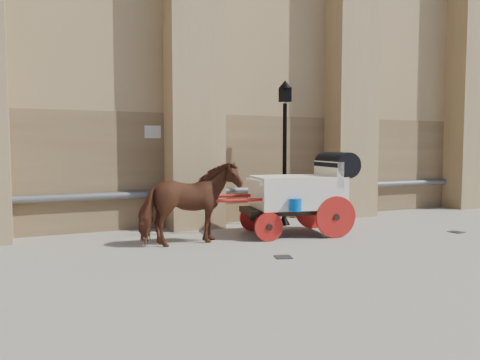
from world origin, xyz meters
name	(u,v)px	position (x,y,z in m)	size (l,w,h in m)	color
ground	(301,252)	(0.00, 0.00, 0.00)	(90.00, 90.00, 0.00)	gray
horse	(190,203)	(-1.81, 1.59, 0.90)	(0.97, 2.13, 1.80)	brown
carriage	(303,190)	(1.09, 1.66, 1.07)	(4.68, 2.01, 1.99)	black
street_lamp	(285,148)	(1.35, 3.00, 2.08)	(0.36, 0.36, 3.89)	black
drain_grate_near	(283,257)	(-0.55, -0.26, 0.01)	(0.32, 0.32, 0.01)	black
drain_grate_far	(456,232)	(4.67, 0.25, 0.01)	(0.32, 0.32, 0.01)	black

